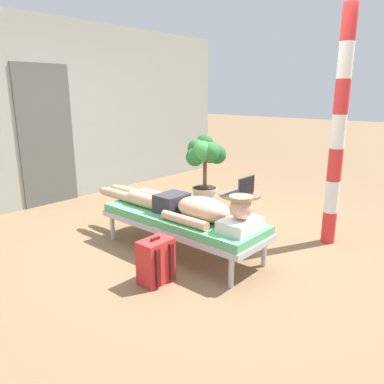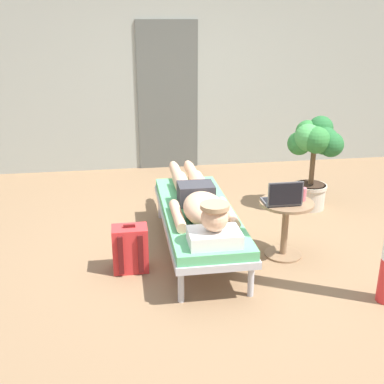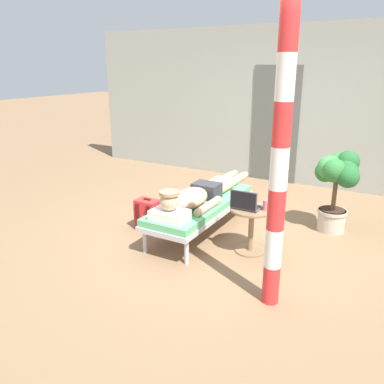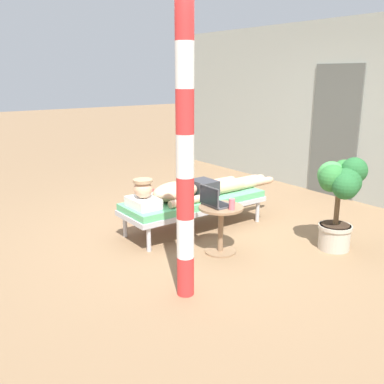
{
  "view_description": "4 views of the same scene",
  "coord_description": "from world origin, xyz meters",
  "px_view_note": "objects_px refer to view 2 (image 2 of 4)",
  "views": [
    {
      "loc": [
        -2.94,
        -2.55,
        1.65
      ],
      "look_at": [
        -0.23,
        -0.18,
        0.69
      ],
      "focal_mm": 34.99,
      "sensor_mm": 36.0,
      "label": 1
    },
    {
      "loc": [
        -0.91,
        -4.0,
        2.05
      ],
      "look_at": [
        -0.25,
        0.2,
        0.5
      ],
      "focal_mm": 44.64,
      "sensor_mm": 36.0,
      "label": 2
    },
    {
      "loc": [
        1.97,
        -4.13,
        2.05
      ],
      "look_at": [
        -0.39,
        0.03,
        0.49
      ],
      "focal_mm": 36.77,
      "sensor_mm": 36.0,
      "label": 3
    },
    {
      "loc": [
        3.87,
        -3.11,
        1.89
      ],
      "look_at": [
        -0.14,
        -0.14,
        0.52
      ],
      "focal_mm": 40.29,
      "sensor_mm": 36.0,
      "label": 4
    }
  ],
  "objects_px": {
    "lounge_chair": "(198,216)",
    "laptop": "(283,198)",
    "drink_glass": "(303,194)",
    "potted_plant": "(315,150)",
    "side_table": "(286,219)",
    "backpack": "(130,249)",
    "person_reclining": "(200,201)"
  },
  "relations": [
    {
      "from": "lounge_chair",
      "to": "laptop",
      "type": "distance_m",
      "value": 0.78
    },
    {
      "from": "laptop",
      "to": "drink_glass",
      "type": "bearing_deg",
      "value": 18.48
    },
    {
      "from": "lounge_chair",
      "to": "potted_plant",
      "type": "xyz_separation_m",
      "value": [
        1.45,
        0.86,
        0.34
      ]
    },
    {
      "from": "side_table",
      "to": "drink_glass",
      "type": "xyz_separation_m",
      "value": [
        0.15,
        0.02,
        0.23
      ]
    },
    {
      "from": "backpack",
      "to": "lounge_chair",
      "type": "bearing_deg",
      "value": 22.83
    },
    {
      "from": "lounge_chair",
      "to": "person_reclining",
      "type": "bearing_deg",
      "value": -90.0
    },
    {
      "from": "lounge_chair",
      "to": "backpack",
      "type": "xyz_separation_m",
      "value": [
        -0.63,
        -0.27,
        -0.15
      ]
    },
    {
      "from": "person_reclining",
      "to": "laptop",
      "type": "bearing_deg",
      "value": -16.71
    },
    {
      "from": "lounge_chair",
      "to": "potted_plant",
      "type": "distance_m",
      "value": 1.72
    },
    {
      "from": "side_table",
      "to": "backpack",
      "type": "height_order",
      "value": "side_table"
    },
    {
      "from": "side_table",
      "to": "backpack",
      "type": "relative_size",
      "value": 1.23
    },
    {
      "from": "person_reclining",
      "to": "drink_glass",
      "type": "bearing_deg",
      "value": -8.71
    },
    {
      "from": "person_reclining",
      "to": "side_table",
      "type": "xyz_separation_m",
      "value": [
        0.76,
        -0.16,
        -0.16
      ]
    },
    {
      "from": "side_table",
      "to": "laptop",
      "type": "height_order",
      "value": "laptop"
    },
    {
      "from": "laptop",
      "to": "potted_plant",
      "type": "relative_size",
      "value": 0.3
    },
    {
      "from": "lounge_chair",
      "to": "backpack",
      "type": "distance_m",
      "value": 0.7
    },
    {
      "from": "backpack",
      "to": "potted_plant",
      "type": "bearing_deg",
      "value": 28.49
    },
    {
      "from": "laptop",
      "to": "lounge_chair",
      "type": "bearing_deg",
      "value": 159.11
    },
    {
      "from": "person_reclining",
      "to": "backpack",
      "type": "relative_size",
      "value": 5.12
    },
    {
      "from": "side_table",
      "to": "potted_plant",
      "type": "distance_m",
      "value": 1.32
    },
    {
      "from": "person_reclining",
      "to": "drink_glass",
      "type": "distance_m",
      "value": 0.92
    },
    {
      "from": "side_table",
      "to": "backpack",
      "type": "bearing_deg",
      "value": -177.82
    },
    {
      "from": "lounge_chair",
      "to": "drink_glass",
      "type": "relative_size",
      "value": 16.01
    },
    {
      "from": "lounge_chair",
      "to": "side_table",
      "type": "distance_m",
      "value": 0.79
    },
    {
      "from": "person_reclining",
      "to": "laptop",
      "type": "relative_size",
      "value": 7.0
    },
    {
      "from": "person_reclining",
      "to": "backpack",
      "type": "bearing_deg",
      "value": -161.66
    },
    {
      "from": "side_table",
      "to": "drink_glass",
      "type": "bearing_deg",
      "value": 7.19
    },
    {
      "from": "person_reclining",
      "to": "potted_plant",
      "type": "xyz_separation_m",
      "value": [
        1.45,
        0.92,
        0.17
      ]
    },
    {
      "from": "lounge_chair",
      "to": "laptop",
      "type": "height_order",
      "value": "laptop"
    },
    {
      "from": "laptop",
      "to": "drink_glass",
      "type": "height_order",
      "value": "laptop"
    },
    {
      "from": "potted_plant",
      "to": "laptop",
      "type": "bearing_deg",
      "value": -123.63
    },
    {
      "from": "side_table",
      "to": "laptop",
      "type": "bearing_deg",
      "value": -139.48
    }
  ]
}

